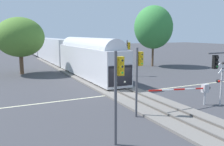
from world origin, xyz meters
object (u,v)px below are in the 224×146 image
object	(u,v)px
oak_behind_train	(20,37)
traffic_signal_median	(139,71)
commuter_train	(54,49)
crossing_gate_near	(199,89)
crossing_signal_mast	(222,79)
traffic_signal_far_side	(128,52)
traffic_signal_near_left	(118,83)
maple_right_background	(153,27)

from	to	relation	value
oak_behind_train	traffic_signal_median	bearing A→B (deg)	-77.23
commuter_train	crossing_gate_near	bearing A→B (deg)	-84.74
crossing_signal_mast	traffic_signal_far_side	bearing A→B (deg)	88.89
traffic_signal_near_left	commuter_train	bearing A→B (deg)	81.68
commuter_train	traffic_signal_near_left	xyz separation A→B (m)	(-5.95, -40.72, 0.70)
crossing_gate_near	crossing_signal_mast	world-z (taller)	crossing_signal_mast
crossing_gate_near	oak_behind_train	bearing A→B (deg)	115.46
maple_right_background	crossing_signal_mast	bearing A→B (deg)	-112.38
maple_right_background	traffic_signal_near_left	bearing A→B (deg)	-128.40
traffic_signal_far_side	traffic_signal_median	world-z (taller)	traffic_signal_far_side
crossing_signal_mast	traffic_signal_median	xyz separation A→B (m)	(-7.68, 0.73, 1.09)
oak_behind_train	commuter_train	bearing A→B (deg)	59.17
traffic_signal_near_left	maple_right_background	xyz separation A→B (m)	(20.80, 26.25, 3.68)
traffic_signal_median	maple_right_background	bearing A→B (deg)	52.70
traffic_signal_near_left	traffic_signal_median	world-z (taller)	traffic_signal_near_left
traffic_signal_far_side	maple_right_background	xyz separation A→B (m)	(9.37, 7.23, 3.70)
oak_behind_train	maple_right_background	bearing A→B (deg)	-2.90
crossing_gate_near	crossing_signal_mast	size ratio (longest dim) A/B	1.67
crossing_gate_near	traffic_signal_near_left	distance (m)	10.21
oak_behind_train	traffic_signal_far_side	bearing A→B (deg)	-31.99
crossing_gate_near	oak_behind_train	world-z (taller)	oak_behind_train
commuter_train	traffic_signal_median	distance (m)	37.36
commuter_train	traffic_signal_far_side	world-z (taller)	commuter_train
oak_behind_train	maple_right_background	xyz separation A→B (m)	(22.80, -1.16, 1.64)
traffic_signal_far_side	traffic_signal_median	distance (m)	17.50
traffic_signal_near_left	maple_right_background	world-z (taller)	maple_right_background
crossing_signal_mast	oak_behind_train	bearing A→B (deg)	117.97
commuter_train	maple_right_background	xyz separation A→B (m)	(14.85, -14.47, 4.38)
crossing_signal_mast	traffic_signal_near_left	world-z (taller)	traffic_signal_near_left
traffic_signal_far_side	maple_right_background	size ratio (longest dim) A/B	0.46
crossing_gate_near	crossing_signal_mast	distance (m)	2.10
traffic_signal_near_left	traffic_signal_median	distance (m)	4.87
commuter_train	crossing_gate_near	size ratio (longest dim) A/B	10.16
maple_right_background	oak_behind_train	bearing A→B (deg)	177.10
crossing_gate_near	traffic_signal_far_side	xyz separation A→B (m)	(2.06, 15.49, 1.97)
crossing_signal_mast	traffic_signal_near_left	xyz separation A→B (m)	(-11.11, -2.72, 1.14)
commuter_train	crossing_gate_near	world-z (taller)	commuter_train
commuter_train	crossing_gate_near	distance (m)	37.37
traffic_signal_near_left	maple_right_background	size ratio (longest dim) A/B	0.47
maple_right_background	commuter_train	bearing A→B (deg)	135.74
crossing_signal_mast	oak_behind_train	size ratio (longest dim) A/B	0.45
traffic_signal_far_side	oak_behind_train	size ratio (longest dim) A/B	0.61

